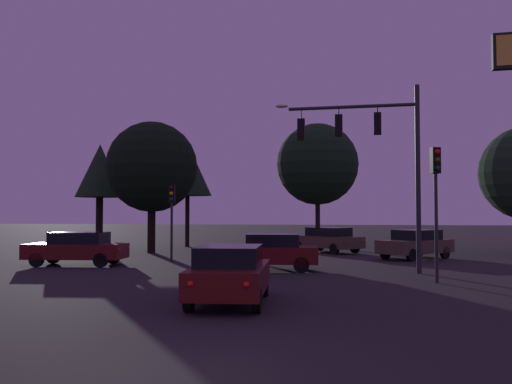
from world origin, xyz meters
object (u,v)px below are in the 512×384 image
traffic_light_corner_left (436,187)px  car_nearside_lane (230,273)px  tree_lot_edge (100,172)px  traffic_light_corner_right (172,207)px  car_parked_lot (327,239)px  tree_left_far (152,167)px  tree_right_cluster (188,170)px  car_crossing_left (271,251)px  traffic_signal_mast_arm (373,145)px  car_crossing_right (77,248)px  tree_behind_sign (317,164)px  car_far_lane (416,244)px

traffic_light_corner_left → car_nearside_lane: (-6.14, -5.21, -2.48)m
tree_lot_edge → traffic_light_corner_right: bearing=-47.7°
traffic_light_corner_left → traffic_light_corner_right: (-11.35, 6.13, -0.57)m
car_parked_lot → tree_left_far: tree_left_far is taller
tree_lot_edge → tree_left_far: bearing=-28.4°
car_parked_lot → tree_right_cluster: bearing=157.2°
car_nearside_lane → car_crossing_left: 8.32m
tree_lot_edge → car_parked_lot: bearing=-1.4°
car_parked_lot → tree_right_cluster: (-10.05, 4.22, 4.74)m
traffic_signal_mast_arm → tree_left_far: size_ratio=0.95×
traffic_light_corner_left → car_crossing_right: bearing=165.3°
car_crossing_right → car_parked_lot: 15.07m
tree_left_far → tree_right_cluster: 6.29m
traffic_signal_mast_arm → tree_lot_edge: bearing=146.1°
traffic_signal_mast_arm → tree_right_cluster: traffic_signal_mast_arm is taller
car_crossing_right → tree_right_cluster: size_ratio=0.62×
car_parked_lot → tree_left_far: 11.55m
car_nearside_lane → tree_behind_sign: bearing=87.0°
car_parked_lot → tree_behind_sign: size_ratio=0.51×
car_nearside_lane → tree_behind_sign: size_ratio=0.47×
tree_lot_edge → tree_right_cluster: bearing=38.2°
traffic_signal_mast_arm → car_parked_lot: traffic_signal_mast_arm is taller
traffic_light_corner_left → car_parked_lot: traffic_light_corner_left is taller
traffic_light_corner_right → tree_left_far: 7.17m
car_nearside_lane → tree_lot_edge: 23.90m
tree_lot_edge → traffic_light_corner_left: bearing=-37.4°
tree_right_cluster → car_crossing_left: bearing=-62.5°
car_nearside_lane → car_far_lane: same height
traffic_light_corner_left → tree_right_cluster: (-14.06, 18.34, 2.26)m
traffic_light_corner_right → car_nearside_lane: size_ratio=0.91×
tree_lot_edge → car_nearside_lane: bearing=-57.0°
traffic_light_corner_right → tree_behind_sign: tree_behind_sign is taller
traffic_light_corner_right → tree_lot_edge: (-7.61, 8.35, 2.44)m
traffic_light_corner_left → tree_right_cluster: bearing=127.5°
car_crossing_left → tree_behind_sign: tree_behind_sign is taller
car_nearside_lane → car_far_lane: size_ratio=0.97×
traffic_light_corner_right → car_far_lane: 12.76m
car_crossing_right → car_parked_lot: size_ratio=1.00×
car_crossing_left → tree_right_cluster: 17.82m
tree_behind_sign → car_nearside_lane: bearing=-93.0°
tree_behind_sign → tree_right_cluster: tree_behind_sign is taller
tree_right_cluster → tree_lot_edge: size_ratio=1.07×
traffic_light_corner_right → tree_behind_sign: bearing=65.2°
traffic_light_corner_right → tree_lot_edge: tree_lot_edge is taller
car_far_lane → tree_lot_edge: bearing=167.1°
tree_lot_edge → traffic_signal_mast_arm: bearing=-33.9°
car_crossing_left → tree_right_cluster: size_ratio=0.56×
car_far_lane → tree_lot_edge: 20.59m
traffic_light_corner_right → traffic_light_corner_left: bearing=-28.4°
car_nearside_lane → car_crossing_right: bearing=134.4°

